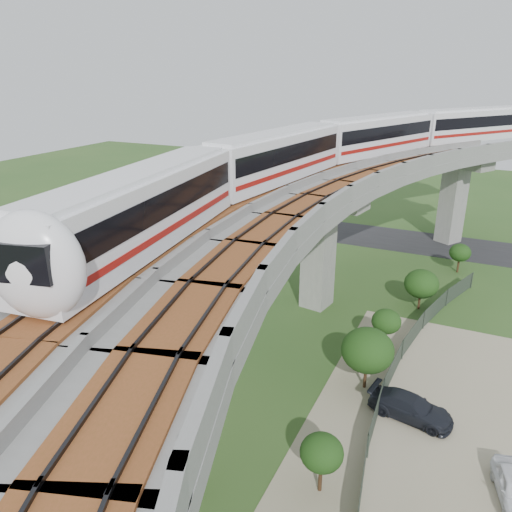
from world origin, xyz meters
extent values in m
plane|color=#2D5120|center=(0.00, 0.00, 0.00)|extent=(160.00, 160.00, 0.00)
cube|color=gray|center=(14.00, -2.00, 0.02)|extent=(18.00, 26.00, 0.04)
cube|color=#232326|center=(0.00, 30.00, 0.01)|extent=(60.00, 8.00, 0.03)
cube|color=#99968E|center=(9.12, 31.80, 4.20)|extent=(2.86, 2.93, 8.40)
cube|color=#99968E|center=(9.12, 31.80, 9.00)|extent=(7.21, 5.74, 1.20)
cube|color=#99968E|center=(0.91, 10.42, 4.20)|extent=(2.35, 2.51, 8.40)
cube|color=#99968E|center=(0.91, 10.42, 9.00)|extent=(7.31, 3.58, 1.20)
cube|color=#99968E|center=(0.91, -10.42, 4.20)|extent=(2.35, 2.51, 8.40)
cube|color=#99968E|center=(0.91, -10.42, 9.00)|extent=(7.31, 3.58, 1.20)
cube|color=gray|center=(6.19, 26.54, 10.00)|extent=(16.42, 20.91, 0.80)
cube|color=gray|center=(2.33, 28.44, 10.90)|extent=(8.66, 17.08, 1.00)
cube|color=gray|center=(10.04, 24.64, 10.90)|extent=(8.66, 17.08, 1.00)
cube|color=brown|center=(4.21, 27.51, 10.46)|extent=(10.68, 18.08, 0.12)
cube|color=black|center=(4.21, 27.51, 10.58)|extent=(9.69, 17.59, 0.12)
cube|color=brown|center=(8.16, 25.56, 10.46)|extent=(10.68, 18.08, 0.12)
cube|color=black|center=(8.16, 25.56, 10.58)|extent=(9.69, 17.59, 0.12)
cube|color=gray|center=(0.70, 9.13, 10.00)|extent=(11.77, 20.03, 0.80)
cube|color=gray|center=(-3.55, 9.78, 10.90)|extent=(3.22, 18.71, 1.00)
cube|color=gray|center=(4.95, 8.47, 10.90)|extent=(3.22, 18.71, 1.00)
cube|color=brown|center=(-1.48, 9.46, 10.46)|extent=(5.44, 19.05, 0.12)
cube|color=black|center=(-1.48, 9.46, 10.58)|extent=(4.35, 18.88, 0.12)
cube|color=brown|center=(2.87, 8.79, 10.46)|extent=(5.44, 19.05, 0.12)
cube|color=black|center=(2.87, 8.79, 10.58)|extent=(4.35, 18.88, 0.12)
cube|color=gray|center=(0.70, -9.13, 10.00)|extent=(11.77, 20.03, 0.80)
cube|color=gray|center=(-3.55, -9.78, 10.90)|extent=(3.22, 18.71, 1.00)
cube|color=gray|center=(4.95, -8.47, 10.90)|extent=(3.22, 18.71, 1.00)
cube|color=brown|center=(-1.48, -9.46, 10.46)|extent=(5.44, 19.05, 0.12)
cube|color=black|center=(-1.48, -9.46, 10.58)|extent=(4.35, 18.88, 0.12)
cube|color=brown|center=(2.87, -8.79, 10.46)|extent=(5.44, 19.05, 0.12)
cube|color=black|center=(2.87, -8.79, 10.58)|extent=(4.35, 18.88, 0.12)
cube|color=white|center=(-1.72, -7.68, 12.24)|extent=(4.53, 15.22, 3.20)
cube|color=white|center=(-1.72, -7.68, 13.94)|extent=(3.90, 14.41, 0.22)
cube|color=black|center=(-1.72, -7.68, 12.69)|extent=(4.52, 14.63, 1.15)
cube|color=#9F140F|center=(-1.72, -7.68, 11.49)|extent=(4.52, 14.63, 0.30)
cube|color=black|center=(-1.72, -7.68, 10.78)|extent=(3.46, 12.89, 0.28)
cube|color=white|center=(-1.70, 7.88, 12.24)|extent=(4.58, 15.22, 3.20)
cube|color=white|center=(-1.70, 7.88, 13.94)|extent=(3.95, 14.41, 0.22)
cube|color=black|center=(-1.70, 7.88, 12.69)|extent=(4.56, 14.63, 1.15)
cube|color=#9F140F|center=(-1.70, 7.88, 11.49)|extent=(4.56, 14.63, 0.30)
cube|color=black|center=(-1.70, 7.88, 10.78)|extent=(3.50, 12.89, 0.28)
cube|color=white|center=(2.19, 22.95, 12.24)|extent=(8.04, 14.94, 3.20)
cube|color=white|center=(2.19, 22.95, 13.94)|extent=(7.26, 14.04, 0.22)
cube|color=black|center=(2.19, 22.95, 12.69)|extent=(7.88, 14.40, 1.15)
cube|color=#9F140F|center=(2.19, 22.95, 11.49)|extent=(7.88, 14.40, 0.30)
cube|color=black|center=(2.19, 22.95, 10.78)|extent=(6.47, 12.55, 0.28)
cube|color=white|center=(9.69, 36.58, 12.24)|extent=(11.00, 13.72, 3.20)
cube|color=white|center=(9.69, 36.58, 13.94)|extent=(10.13, 12.80, 0.22)
cube|color=black|center=(9.69, 36.58, 12.69)|extent=(10.70, 13.27, 1.15)
cube|color=#9F140F|center=(9.69, 36.58, 11.49)|extent=(10.70, 13.27, 0.30)
cube|color=black|center=(9.69, 36.58, 10.78)|extent=(9.03, 11.43, 0.28)
ellipsoid|color=white|center=(-0.41, -14.81, 12.39)|extent=(3.67, 2.56, 3.64)
cylinder|color=#2D382D|center=(12.25, 19.29, 0.75)|extent=(0.08, 0.08, 1.50)
cube|color=#2D382D|center=(11.38, 16.98, 0.75)|extent=(1.69, 4.77, 1.40)
cylinder|color=#2D382D|center=(10.62, 14.63, 0.75)|extent=(0.08, 0.08, 1.50)
cube|color=#2D382D|center=(9.98, 12.24, 0.75)|extent=(1.23, 4.91, 1.40)
cylinder|color=#2D382D|center=(9.45, 9.83, 0.75)|extent=(0.08, 0.08, 1.50)
cube|color=#2D382D|center=(9.03, 7.39, 0.75)|extent=(0.75, 4.99, 1.40)
cylinder|color=#2D382D|center=(8.74, 4.94, 0.75)|extent=(0.08, 0.08, 1.50)
cube|color=#2D382D|center=(8.56, 2.47, 0.75)|extent=(0.27, 5.04, 1.40)
cylinder|color=#2D382D|center=(8.50, 0.00, 0.75)|extent=(0.08, 0.08, 1.50)
cube|color=#2D382D|center=(8.56, -2.47, 0.75)|extent=(0.27, 5.04, 1.40)
cylinder|color=#2D382D|center=(8.74, -4.94, 0.75)|extent=(0.08, 0.08, 1.50)
cube|color=#2D382D|center=(9.03, -7.39, 0.75)|extent=(0.75, 4.99, 1.40)
cylinder|color=#382314|center=(10.87, 22.68, 0.70)|extent=(0.18, 0.18, 1.40)
ellipsoid|color=#193A12|center=(10.87, 22.68, 1.98)|extent=(1.96, 1.96, 1.66)
cylinder|color=#382314|center=(8.64, 13.20, 0.69)|extent=(0.18, 0.18, 1.38)
ellipsoid|color=#193A12|center=(8.64, 13.20, 2.18)|extent=(2.68, 2.68, 2.28)
cylinder|color=#382314|center=(7.42, 5.35, 0.89)|extent=(0.18, 0.18, 1.78)
ellipsoid|color=#193A12|center=(7.42, 5.35, 2.37)|extent=(1.95, 1.95, 1.66)
cylinder|color=#382314|center=(7.20, 0.82, 0.84)|extent=(0.18, 0.18, 1.68)
ellipsoid|color=#193A12|center=(7.20, 0.82, 2.61)|extent=(3.12, 3.12, 2.65)
cylinder|color=#382314|center=(7.22, -7.87, 0.80)|extent=(0.18, 0.18, 1.59)
ellipsoid|color=#193A12|center=(7.22, -7.87, 2.19)|extent=(1.97, 1.97, 1.68)
imported|color=black|center=(10.15, -0.91, 0.71)|extent=(4.84, 2.62, 1.33)
camera|label=1|loc=(12.01, -25.08, 18.22)|focal=35.00mm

